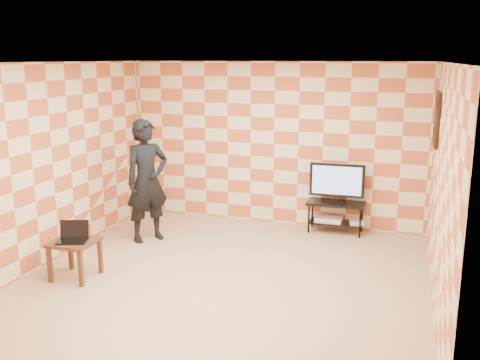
{
  "coord_description": "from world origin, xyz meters",
  "views": [
    {
      "loc": [
        2.09,
        -6.08,
        2.75
      ],
      "look_at": [
        0.0,
        0.6,
        1.15
      ],
      "focal_mm": 40.0,
      "sensor_mm": 36.0,
      "label": 1
    }
  ],
  "objects_px": {
    "tv_stand": "(336,210)",
    "tv": "(337,181)",
    "person": "(147,181)",
    "side_table": "(75,247)"
  },
  "relations": [
    {
      "from": "side_table",
      "to": "person",
      "type": "xyz_separation_m",
      "value": [
        0.22,
        1.61,
        0.52
      ]
    },
    {
      "from": "tv",
      "to": "side_table",
      "type": "distance_m",
      "value": 4.1
    },
    {
      "from": "tv_stand",
      "to": "tv",
      "type": "relative_size",
      "value": 1.07
    },
    {
      "from": "tv",
      "to": "person",
      "type": "distance_m",
      "value": 2.97
    },
    {
      "from": "tv",
      "to": "person",
      "type": "relative_size",
      "value": 0.46
    },
    {
      "from": "side_table",
      "to": "person",
      "type": "relative_size",
      "value": 0.29
    },
    {
      "from": "tv_stand",
      "to": "tv",
      "type": "distance_m",
      "value": 0.48
    },
    {
      "from": "tv",
      "to": "person",
      "type": "height_order",
      "value": "person"
    },
    {
      "from": "tv",
      "to": "side_table",
      "type": "bearing_deg",
      "value": -135.88
    },
    {
      "from": "tv_stand",
      "to": "tv",
      "type": "bearing_deg",
      "value": -90.81
    }
  ]
}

